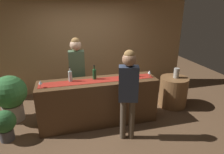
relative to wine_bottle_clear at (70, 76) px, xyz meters
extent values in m
plane|color=brown|center=(0.54, -0.09, -1.08)|extent=(10.00, 10.00, 0.00)
cube|color=tan|center=(0.54, 1.81, 0.37)|extent=(6.00, 0.12, 2.90)
cube|color=#543821|center=(0.54, -0.09, -0.59)|extent=(2.43, 0.60, 0.96)
cube|color=maroon|center=(0.54, -0.09, -0.11)|extent=(2.31, 0.28, 0.01)
cylinder|color=#B2C6C1|center=(0.00, 0.00, -0.01)|extent=(0.07, 0.07, 0.21)
cylinder|color=#B2C6C1|center=(0.00, 0.00, 0.13)|extent=(0.03, 0.03, 0.08)
cylinder|color=black|center=(0.00, 0.00, 0.18)|extent=(0.03, 0.03, 0.02)
cylinder|color=#194723|center=(0.49, 0.00, -0.01)|extent=(0.07, 0.07, 0.21)
cylinder|color=#194723|center=(0.49, 0.00, 0.13)|extent=(0.03, 0.03, 0.08)
cylinder|color=black|center=(0.49, 0.00, 0.18)|extent=(0.03, 0.03, 0.02)
cylinder|color=brown|center=(1.24, -0.04, -0.01)|extent=(0.07, 0.07, 0.21)
cylinder|color=brown|center=(1.24, -0.04, 0.13)|extent=(0.03, 0.03, 0.08)
cylinder|color=black|center=(1.24, -0.04, 0.18)|extent=(0.03, 0.03, 0.02)
cylinder|color=silver|center=(-0.55, -0.19, -0.11)|extent=(0.06, 0.06, 0.00)
cylinder|color=silver|center=(-0.55, -0.19, -0.07)|extent=(0.01, 0.01, 0.08)
cone|color=silver|center=(-0.55, -0.19, 0.00)|extent=(0.07, 0.07, 0.06)
cylinder|color=silver|center=(1.63, -0.16, -0.11)|extent=(0.06, 0.06, 0.00)
cylinder|color=silver|center=(1.63, -0.16, -0.07)|extent=(0.01, 0.01, 0.08)
cone|color=silver|center=(1.63, -0.16, 0.00)|extent=(0.07, 0.07, 0.06)
cylinder|color=#26262B|center=(0.26, 0.48, -0.67)|extent=(0.11, 0.11, 0.82)
cylinder|color=#26262B|center=(0.10, 0.49, -0.67)|extent=(0.11, 0.11, 0.82)
cube|color=#4C6B4C|center=(0.18, 0.49, 0.07)|extent=(0.35, 0.22, 0.65)
sphere|color=#DBAD89|center=(0.18, 0.49, 0.52)|extent=(0.25, 0.25, 0.25)
sphere|color=olive|center=(0.18, 0.49, 0.58)|extent=(0.19, 0.19, 0.19)
cylinder|color=brown|center=(0.87, -0.75, -0.68)|extent=(0.11, 0.11, 0.80)
cylinder|color=brown|center=(1.03, -0.79, -0.68)|extent=(0.11, 0.11, 0.80)
cube|color=#2D384C|center=(0.95, -0.77, 0.04)|extent=(0.38, 0.29, 0.63)
sphere|color=#9E7051|center=(0.95, -0.77, 0.48)|extent=(0.24, 0.24, 0.24)
sphere|color=olive|center=(0.95, -0.77, 0.55)|extent=(0.19, 0.19, 0.19)
cylinder|color=brown|center=(2.48, 0.19, -0.71)|extent=(0.68, 0.68, 0.74)
cylinder|color=#A8A399|center=(2.51, 0.19, -0.22)|extent=(0.13, 0.13, 0.24)
cylinder|color=#9E9389|center=(-1.26, 0.46, -0.89)|extent=(0.43, 0.43, 0.38)
sphere|color=#387A3D|center=(-1.26, 0.46, -0.40)|extent=(0.70, 0.70, 0.70)
cylinder|color=#4C4C51|center=(-1.25, -0.26, -0.96)|extent=(0.25, 0.25, 0.22)
sphere|color=#2D6633|center=(-1.25, -0.26, -0.68)|extent=(0.41, 0.41, 0.41)
camera|label=1|loc=(-0.12, -3.74, 1.32)|focal=31.44mm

